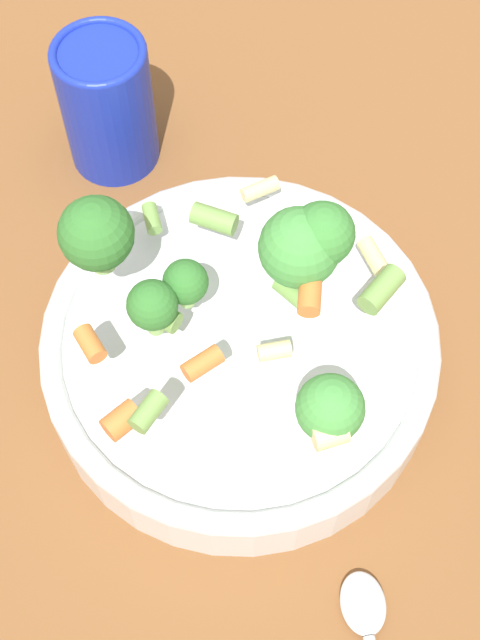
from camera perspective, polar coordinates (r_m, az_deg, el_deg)
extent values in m
plane|color=brown|center=(0.58, 0.00, -3.16)|extent=(3.00, 3.00, 0.00)
cylinder|color=silver|center=(0.56, 0.00, -2.21)|extent=(0.24, 0.24, 0.04)
torus|color=silver|center=(0.54, 0.00, -1.20)|extent=(0.24, 0.24, 0.01)
cylinder|color=#8CB766|center=(0.50, 5.55, -6.72)|extent=(0.01, 0.01, 0.02)
sphere|color=#479342|center=(0.48, 5.79, -5.63)|extent=(0.04, 0.04, 0.04)
cylinder|color=#8CB766|center=(0.52, 5.09, 4.17)|extent=(0.01, 0.01, 0.01)
sphere|color=#3D8438|center=(0.50, 5.28, 5.52)|extent=(0.04, 0.04, 0.04)
cylinder|color=#8CB766|center=(0.51, -8.81, 3.94)|extent=(0.01, 0.01, 0.01)
sphere|color=#33722D|center=(0.49, -9.19, 5.50)|extent=(0.04, 0.04, 0.04)
cylinder|color=#8CB766|center=(0.51, -5.45, -0.14)|extent=(0.01, 0.01, 0.01)
sphere|color=#33722D|center=(0.49, -5.64, 0.96)|extent=(0.03, 0.03, 0.03)
cylinder|color=#8CB766|center=(0.53, 3.62, 2.78)|extent=(0.02, 0.02, 0.02)
sphere|color=#479342|center=(0.51, 3.82, 4.66)|extent=(0.05, 0.05, 0.05)
cylinder|color=#8CB766|center=(0.52, -3.41, 1.48)|extent=(0.01, 0.01, 0.01)
sphere|color=#33722D|center=(0.50, -3.51, 2.45)|extent=(0.03, 0.03, 0.03)
cylinder|color=beige|center=(0.48, 5.76, -7.30)|extent=(0.02, 0.02, 0.01)
cylinder|color=orange|center=(0.50, 4.49, 1.54)|extent=(0.02, 0.01, 0.01)
cylinder|color=#729E4C|center=(0.47, -5.90, -5.86)|extent=(0.02, 0.02, 0.01)
cylinder|color=orange|center=(0.50, -9.57, -1.52)|extent=(0.02, 0.02, 0.01)
cylinder|color=beige|center=(0.50, 2.21, -1.98)|extent=(0.02, 0.02, 0.01)
cylinder|color=beige|center=(0.57, 1.09, 8.40)|extent=(0.02, 0.03, 0.01)
cylinder|color=#729E4C|center=(0.54, -1.68, 6.50)|extent=(0.02, 0.03, 0.01)
cylinder|color=#729E4C|center=(0.53, 3.61, 1.58)|extent=(0.03, 0.03, 0.01)
cylinder|color=#729E4C|center=(0.51, 9.05, 1.94)|extent=(0.03, 0.03, 0.01)
cylinder|color=#729E4C|center=(0.56, -5.66, 6.49)|extent=(0.02, 0.02, 0.01)
cylinder|color=beige|center=(0.55, 8.65, 3.85)|extent=(0.03, 0.02, 0.01)
cylinder|color=orange|center=(0.48, -7.58, -6.38)|extent=(0.02, 0.02, 0.01)
cylinder|color=#729E4C|center=(0.51, -4.92, 0.21)|extent=(0.02, 0.02, 0.01)
cylinder|color=orange|center=(0.49, -2.42, -2.79)|extent=(0.02, 0.02, 0.01)
cylinder|color=#192DAD|center=(0.65, -8.47, 13.38)|extent=(0.06, 0.06, 0.10)
torus|color=#192DAD|center=(0.61, -9.10, 16.53)|extent=(0.06, 0.06, 0.01)
ellipsoid|color=silver|center=(0.53, 7.88, -17.53)|extent=(0.04, 0.03, 0.01)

